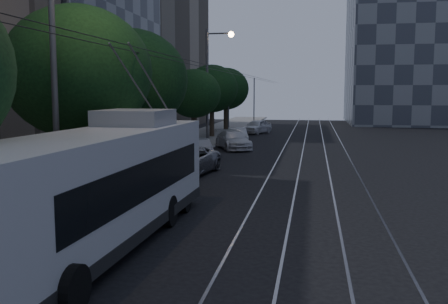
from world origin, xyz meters
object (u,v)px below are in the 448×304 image
car_white_c (238,136)px  streetlamp_near (64,15)px  trolleybus (99,187)px  car_white_a (201,149)px  streetlamp_far (212,75)px  pickup_silver (185,161)px  car_white_b (233,140)px  car_white_d (257,127)px

car_white_c → streetlamp_near: (-1.77, -24.86, 5.94)m
trolleybus → car_white_c: 27.52m
trolleybus → car_white_a: 17.14m
car_white_a → streetlamp_far: streetlamp_far is taller
car_white_c → streetlamp_far: size_ratio=0.44×
pickup_silver → streetlamp_near: streetlamp_near is taller
car_white_b → car_white_c: 3.81m
trolleybus → car_white_c: size_ratio=3.10×
car_white_b → streetlamp_near: bearing=-119.3°
pickup_silver → car_white_b: size_ratio=1.10×
car_white_b → streetlamp_far: (-2.05, 2.34, 4.80)m
car_white_b → car_white_d: car_white_d is taller
trolleybus → pickup_silver: size_ratio=2.38×
car_white_a → car_white_d: car_white_a is taller
car_white_b → car_white_d: 13.93m
trolleybus → car_white_b: size_ratio=2.61×
car_white_a → streetlamp_near: 15.62m
car_white_c → pickup_silver: bearing=-105.5°
car_white_a → streetlamp_near: streetlamp_near is taller
pickup_silver → streetlamp_near: size_ratio=0.47×
trolleybus → car_white_a: (-1.13, 17.08, -0.94)m
car_white_d → streetlamp_near: bearing=-73.2°
streetlamp_far → car_white_b: bearing=-48.8°
pickup_silver → streetlamp_near: (-1.45, -9.27, 5.88)m
trolleybus → streetlamp_far: 26.41m
streetlamp_near → car_white_a: bearing=85.8°
streetlamp_near → pickup_silver: bearing=81.1°
car_white_d → streetlamp_far: bearing=-80.5°
car_white_b → car_white_d: (0.18, 13.93, 0.03)m
car_white_a → streetlamp_near: (-1.07, -14.44, 5.85)m
car_white_a → car_white_c: size_ratio=1.09×
car_white_c → car_white_d: bearing=73.3°
car_white_a → streetlamp_far: (-1.10, 8.96, 4.74)m
trolleybus → car_white_a: bearing=95.4°
streetlamp_near → car_white_d: bearing=86.4°
car_white_b → streetlamp_near: streetlamp_near is taller
trolleybus → pickup_silver: 11.97m
car_white_b → streetlamp_far: streetlamp_far is taller
car_white_d → streetlamp_near: (-2.20, -34.99, 5.88)m
pickup_silver → car_white_d: size_ratio=1.23×
trolleybus → streetlamp_far: bearing=96.5°
car_white_c → car_white_b: bearing=-100.5°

